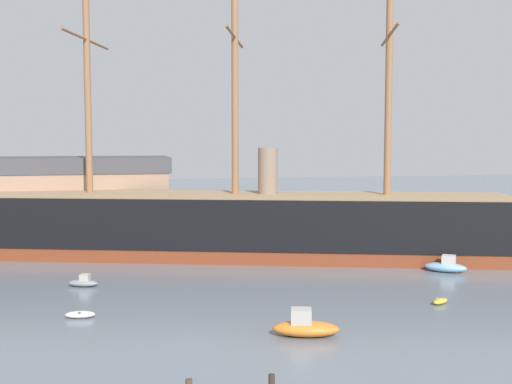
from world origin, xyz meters
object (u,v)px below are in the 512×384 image
(dinghy_mid_left, at_px, (80,315))
(dinghy_distant_centre, at_px, (212,236))
(motorboat_near_centre, at_px, (305,327))
(tall_ship, at_px, (235,224))
(motorboat_alongside_stern, at_px, (446,266))
(dinghy_mid_right, at_px, (440,301))
(dockside_warehouse_left, at_px, (14,202))
(motorboat_alongside_bow, at_px, (83,282))

(dinghy_mid_left, distance_m, dinghy_distant_centre, 41.23)
(motorboat_near_centre, xyz_separation_m, dinghy_mid_left, (-15.90, 8.36, -0.42))
(motorboat_near_centre, height_order, dinghy_mid_left, motorboat_near_centre)
(tall_ship, relative_size, motorboat_near_centre, 14.59)
(motorboat_near_centre, xyz_separation_m, motorboat_alongside_stern, (21.10, 17.76, -0.06))
(dinghy_mid_right, bearing_deg, motorboat_near_centre, -156.56)
(motorboat_near_centre, distance_m, dinghy_distant_centre, 46.21)
(dinghy_mid_right, bearing_deg, dinghy_mid_left, 175.58)
(tall_ship, height_order, motorboat_near_centre, tall_ship)
(motorboat_alongside_stern, relative_size, dockside_warehouse_left, 0.10)
(dinghy_mid_right, relative_size, motorboat_alongside_stern, 0.46)
(motorboat_near_centre, xyz_separation_m, dinghy_mid_right, (13.95, 6.05, -0.47))
(dinghy_mid_left, distance_m, motorboat_alongside_stern, 38.17)
(motorboat_near_centre, relative_size, dockside_warehouse_left, 0.12)
(dinghy_mid_right, xyz_separation_m, dockside_warehouse_left, (-40.02, 39.92, 5.60))
(motorboat_alongside_bow, bearing_deg, tall_ship, 33.80)
(motorboat_near_centre, bearing_deg, dinghy_mid_left, 152.27)
(dinghy_mid_right, xyz_separation_m, motorboat_alongside_stern, (7.15, 11.71, 0.41))
(tall_ship, bearing_deg, dinghy_mid_right, -62.04)
(motorboat_near_centre, xyz_separation_m, dinghy_distant_centre, (0.47, 46.20, -0.36))
(dinghy_mid_right, relative_size, dockside_warehouse_left, 0.05)
(dinghy_mid_right, relative_size, motorboat_alongside_bow, 0.68)
(dinghy_mid_left, height_order, motorboat_alongside_bow, motorboat_alongside_bow)
(tall_ship, height_order, dinghy_mid_right, tall_ship)
(tall_ship, distance_m, dinghy_mid_right, 28.20)
(tall_ship, bearing_deg, motorboat_alongside_bow, -146.20)
(tall_ship, relative_size, dockside_warehouse_left, 1.71)
(tall_ship, distance_m, motorboat_alongside_stern, 24.29)
(tall_ship, height_order, dinghy_mid_left, tall_ship)
(motorboat_alongside_stern, bearing_deg, motorboat_alongside_bow, 177.53)
(dinghy_mid_right, bearing_deg, motorboat_alongside_stern, 58.61)
(tall_ship, xyz_separation_m, dockside_warehouse_left, (-26.92, 15.24, 1.79))
(motorboat_near_centre, bearing_deg, dockside_warehouse_left, 119.56)
(dinghy_distant_centre, bearing_deg, tall_ship, -88.58)
(motorboat_near_centre, relative_size, motorboat_alongside_bow, 1.65)
(dinghy_mid_left, relative_size, dockside_warehouse_left, 0.06)
(dinghy_mid_left, distance_m, motorboat_alongside_bow, 11.01)
(dinghy_mid_right, height_order, dockside_warehouse_left, dockside_warehouse_left)
(tall_ship, bearing_deg, motorboat_near_centre, -91.59)
(motorboat_near_centre, bearing_deg, motorboat_alongside_stern, 40.09)
(motorboat_alongside_stern, height_order, dinghy_distant_centre, motorboat_alongside_stern)
(tall_ship, height_order, dockside_warehouse_left, tall_ship)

